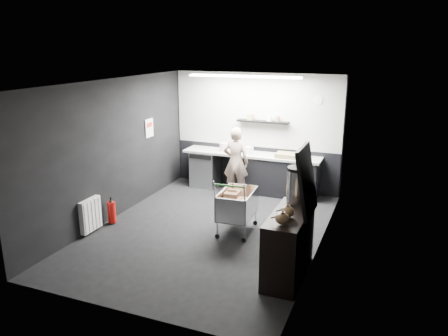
% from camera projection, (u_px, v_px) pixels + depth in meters
% --- Properties ---
extents(floor, '(5.50, 5.50, 0.00)m').
position_uv_depth(floor, '(209.00, 230.00, 8.07)').
color(floor, black).
rests_on(floor, ground).
extents(ceiling, '(5.50, 5.50, 0.00)m').
position_uv_depth(ceiling, '(208.00, 82.00, 7.33)').
color(ceiling, silver).
rests_on(ceiling, wall_back).
extents(wall_back, '(5.50, 0.00, 5.50)m').
position_uv_depth(wall_back, '(256.00, 132.00, 10.16)').
color(wall_back, black).
rests_on(wall_back, floor).
extents(wall_front, '(5.50, 0.00, 5.50)m').
position_uv_depth(wall_front, '(117.00, 214.00, 5.24)').
color(wall_front, black).
rests_on(wall_front, floor).
extents(wall_left, '(0.00, 5.50, 5.50)m').
position_uv_depth(wall_left, '(114.00, 150.00, 8.41)').
color(wall_left, black).
rests_on(wall_left, floor).
extents(wall_right, '(0.00, 5.50, 5.50)m').
position_uv_depth(wall_right, '(323.00, 171.00, 6.99)').
color(wall_right, black).
rests_on(wall_right, floor).
extents(kitchen_wall_panel, '(3.95, 0.02, 1.70)m').
position_uv_depth(kitchen_wall_panel, '(256.00, 110.00, 10.00)').
color(kitchen_wall_panel, beige).
rests_on(kitchen_wall_panel, wall_back).
extents(dado_panel, '(3.95, 0.02, 1.00)m').
position_uv_depth(dado_panel, '(255.00, 167.00, 10.37)').
color(dado_panel, black).
rests_on(dado_panel, wall_back).
extents(floating_shelf, '(1.20, 0.22, 0.04)m').
position_uv_depth(floating_shelf, '(263.00, 122.00, 9.90)').
color(floating_shelf, black).
rests_on(floating_shelf, wall_back).
extents(wall_clock, '(0.20, 0.03, 0.20)m').
position_uv_depth(wall_clock, '(318.00, 100.00, 9.41)').
color(wall_clock, white).
rests_on(wall_clock, wall_back).
extents(poster, '(0.02, 0.30, 0.40)m').
position_uv_depth(poster, '(149.00, 128.00, 9.51)').
color(poster, white).
rests_on(poster, wall_left).
extents(poster_red_band, '(0.02, 0.22, 0.10)m').
position_uv_depth(poster_red_band, '(149.00, 125.00, 9.49)').
color(poster_red_band, red).
rests_on(poster_red_band, poster).
extents(radiator, '(0.10, 0.50, 0.60)m').
position_uv_depth(radiator, '(90.00, 215.00, 7.86)').
color(radiator, white).
rests_on(radiator, wall_left).
extents(ceiling_strip, '(2.40, 0.20, 0.04)m').
position_uv_depth(ceiling_strip, '(244.00, 76.00, 8.99)').
color(ceiling_strip, white).
rests_on(ceiling_strip, ceiling).
extents(prep_counter, '(3.20, 0.61, 0.90)m').
position_uv_depth(prep_counter, '(256.00, 173.00, 10.06)').
color(prep_counter, black).
rests_on(prep_counter, floor).
extents(person, '(0.61, 0.43, 1.58)m').
position_uv_depth(person, '(236.00, 162.00, 9.69)').
color(person, beige).
rests_on(person, floor).
extents(shopping_cart, '(0.62, 0.98, 1.05)m').
position_uv_depth(shopping_cart, '(237.00, 206.00, 7.88)').
color(shopping_cart, silver).
rests_on(shopping_cart, floor).
extents(sideboard, '(0.56, 1.31, 1.97)m').
position_uv_depth(sideboard, '(290.00, 236.00, 6.36)').
color(sideboard, black).
rests_on(sideboard, floor).
extents(fire_extinguisher, '(0.15, 0.15, 0.51)m').
position_uv_depth(fire_extinguisher, '(112.00, 211.00, 8.31)').
color(fire_extinguisher, '#B0100B').
rests_on(fire_extinguisher, floor).
extents(cardboard_box, '(0.47, 0.36, 0.09)m').
position_uv_depth(cardboard_box, '(287.00, 155.00, 9.63)').
color(cardboard_box, olive).
rests_on(cardboard_box, prep_counter).
extents(pink_tub, '(0.19, 0.19, 0.19)m').
position_uv_depth(pink_tub, '(224.00, 147.00, 10.20)').
color(pink_tub, beige).
rests_on(pink_tub, prep_counter).
extents(white_container, '(0.21, 0.19, 0.16)m').
position_uv_depth(white_container, '(248.00, 150.00, 9.94)').
color(white_container, white).
rests_on(white_container, prep_counter).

